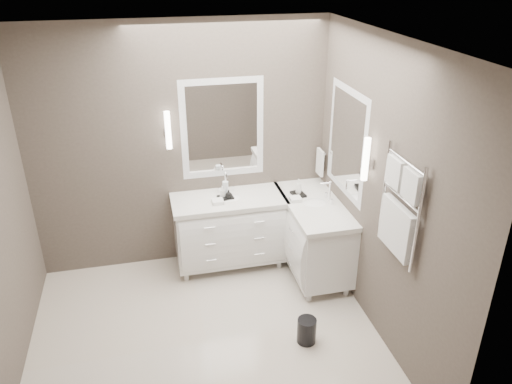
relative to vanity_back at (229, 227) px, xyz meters
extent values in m
cube|color=beige|center=(-0.45, -1.23, -0.49)|extent=(3.20, 3.00, 0.01)
cube|color=white|center=(-0.45, -1.23, 2.22)|extent=(3.20, 3.00, 0.01)
cube|color=#4E453F|center=(-0.45, 0.28, 0.86)|extent=(3.20, 0.01, 2.70)
cube|color=#4E453F|center=(-0.45, -2.73, 0.86)|extent=(3.20, 0.01, 2.70)
cube|color=#4E453F|center=(1.15, -1.23, 0.86)|extent=(0.01, 3.00, 2.70)
cube|color=white|center=(0.00, 0.00, -0.04)|extent=(1.20, 0.55, 0.70)
cube|color=silver|center=(0.00, 0.00, 0.34)|extent=(1.24, 0.59, 0.05)
ellipsoid|color=white|center=(0.00, 0.00, 0.32)|extent=(0.36, 0.28, 0.12)
cylinder|color=white|center=(0.00, 0.16, 0.47)|extent=(0.02, 0.02, 0.22)
cube|color=white|center=(0.88, -0.33, -0.04)|extent=(0.55, 1.20, 0.70)
cube|color=silver|center=(0.88, -0.33, 0.34)|extent=(0.59, 1.24, 0.05)
ellipsoid|color=white|center=(0.88, -0.33, 0.32)|extent=(0.36, 0.28, 0.12)
cylinder|color=white|center=(1.04, -0.33, 0.47)|extent=(0.02, 0.02, 0.22)
cube|color=white|center=(0.00, 0.26, 1.06)|extent=(0.90, 0.02, 1.10)
cube|color=white|center=(0.00, 0.26, 1.06)|extent=(0.77, 0.02, 0.96)
cube|color=white|center=(1.14, -0.43, 1.06)|extent=(0.02, 0.90, 1.10)
cube|color=white|center=(1.14, -0.43, 1.06)|extent=(0.02, 0.90, 0.96)
cube|color=white|center=(-0.58, 0.20, 1.06)|extent=(0.05, 0.05, 0.10)
cylinder|color=white|center=(-0.58, 0.20, 1.11)|extent=(0.06, 0.06, 0.40)
cube|color=white|center=(1.08, -1.01, 1.06)|extent=(0.05, 0.05, 0.10)
cylinder|color=white|center=(1.08, -1.01, 1.11)|extent=(0.06, 0.06, 0.40)
cylinder|color=white|center=(1.10, 0.13, 0.76)|extent=(0.02, 0.22, 0.02)
cube|color=white|center=(1.08, 0.13, 0.62)|extent=(0.03, 0.17, 0.30)
cylinder|color=white|center=(1.10, -1.90, 0.96)|extent=(0.03, 0.03, 0.90)
cylinder|color=white|center=(1.10, -1.35, 0.96)|extent=(0.03, 0.03, 0.90)
cube|color=white|center=(1.10, -1.76, 1.19)|extent=(0.06, 0.22, 0.24)
cube|color=white|center=(1.10, -1.50, 1.19)|extent=(0.06, 0.22, 0.24)
cube|color=white|center=(1.10, -1.63, 0.75)|extent=(0.06, 0.46, 0.42)
cylinder|color=black|center=(0.45, -1.42, -0.36)|extent=(0.22, 0.22, 0.25)
cube|color=black|center=(-0.04, -0.01, 0.38)|extent=(0.18, 0.14, 0.03)
cube|color=black|center=(0.76, -0.12, 0.38)|extent=(0.15, 0.19, 0.03)
cylinder|color=silver|center=(-0.03, 0.03, 0.46)|extent=(0.07, 0.07, 0.18)
imported|color=white|center=(-0.07, 0.01, 0.45)|extent=(0.06, 0.06, 0.12)
imported|color=black|center=(-0.01, -0.04, 0.43)|extent=(0.08, 0.08, 0.09)
imported|color=white|center=(0.76, -0.12, 0.47)|extent=(0.07, 0.07, 0.17)
camera|label=1|loc=(-0.82, -4.78, 2.80)|focal=35.00mm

